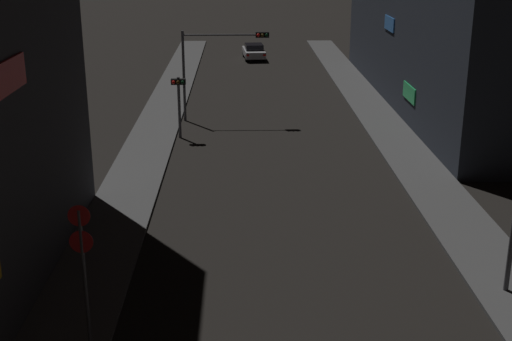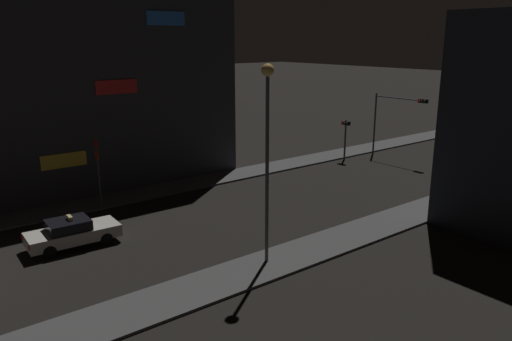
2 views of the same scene
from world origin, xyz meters
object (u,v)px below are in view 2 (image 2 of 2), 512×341
(traffic_light_overhead, at_px, (394,112))
(traffic_light_left_kerb, at_px, (345,131))
(taxi, at_px, (72,232))
(street_lamp_near_block, at_px, (267,130))
(sign_pole_left, at_px, (98,166))

(traffic_light_overhead, height_order, traffic_light_left_kerb, traffic_light_overhead)
(traffic_light_overhead, bearing_deg, taxi, -85.59)
(taxi, relative_size, traffic_light_left_kerb, 1.32)
(traffic_light_left_kerb, height_order, street_lamp_near_block, street_lamp_near_block)
(taxi, height_order, sign_pole_left, sign_pole_left)
(traffic_light_overhead, xyz_separation_m, sign_pole_left, (-2.67, -25.05, -1.32))
(taxi, xyz_separation_m, traffic_light_overhead, (-2.19, 28.39, 3.24))
(taxi, relative_size, street_lamp_near_block, 0.50)
(taxi, relative_size, sign_pole_left, 1.08)
(sign_pole_left, bearing_deg, street_lamp_near_block, 13.95)
(street_lamp_near_block, bearing_deg, traffic_light_overhead, 113.78)
(traffic_light_left_kerb, bearing_deg, sign_pole_left, -91.85)
(traffic_light_left_kerb, distance_m, street_lamp_near_block, 21.91)
(taxi, distance_m, traffic_light_left_kerb, 24.97)
(traffic_light_overhead, bearing_deg, street_lamp_near_block, -66.22)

